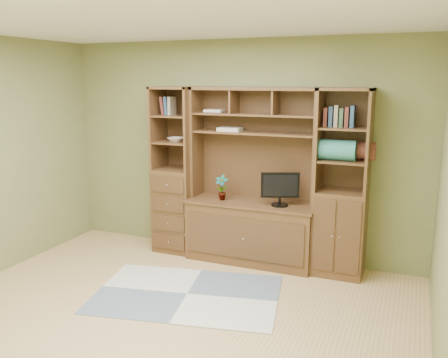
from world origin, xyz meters
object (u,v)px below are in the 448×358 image
at_px(center_hutch, 251,177).
at_px(monitor, 280,183).
at_px(left_tower, 176,170).
at_px(right_tower, 342,184).

height_order(center_hutch, monitor, center_hutch).
xyz_separation_m(center_hutch, monitor, (0.36, -0.03, -0.03)).
distance_m(left_tower, right_tower, 2.02).
height_order(right_tower, monitor, right_tower).
bearing_deg(left_tower, monitor, -3.16).
bearing_deg(left_tower, center_hutch, -2.29).
distance_m(center_hutch, monitor, 0.36).
distance_m(center_hutch, left_tower, 1.00).
relative_size(left_tower, monitor, 3.88).
relative_size(center_hutch, left_tower, 1.00).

